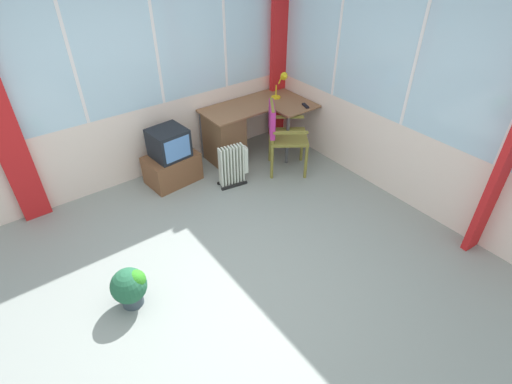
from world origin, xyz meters
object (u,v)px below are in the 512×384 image
(desk, at_px, (229,134))
(potted_plant, at_px, (130,286))
(wooden_armchair, at_px, (279,129))
(tv_remote, at_px, (305,106))
(space_heater, at_px, (234,165))
(desk_lamp, at_px, (283,82))
(tv_on_stand, at_px, (171,159))

(desk, xyz_separation_m, potted_plant, (-2.09, -1.58, -0.17))
(wooden_armchair, bearing_deg, tv_remote, 12.47)
(wooden_armchair, relative_size, space_heater, 1.71)
(tv_remote, relative_size, potted_plant, 0.38)
(desk_lamp, distance_m, space_heater, 1.43)
(desk_lamp, distance_m, tv_remote, 0.48)
(desk_lamp, relative_size, tv_remote, 2.41)
(tv_remote, height_order, space_heater, tv_remote)
(desk, distance_m, tv_on_stand, 0.90)
(desk_lamp, bearing_deg, wooden_armchair, -132.47)
(desk, xyz_separation_m, desk_lamp, (0.87, -0.07, 0.56))
(desk_lamp, distance_m, tv_on_stand, 1.87)
(desk, bearing_deg, potted_plant, -142.96)
(tv_remote, distance_m, space_heater, 1.31)
(desk_lamp, relative_size, space_heater, 0.66)
(potted_plant, bearing_deg, space_heater, 29.94)
(desk_lamp, height_order, tv_on_stand, desk_lamp)
(potted_plant, bearing_deg, tv_remote, 19.86)
(desk_lamp, height_order, tv_remote, desk_lamp)
(desk_lamp, xyz_separation_m, tv_remote, (0.06, -0.42, -0.22))
(tv_remote, bearing_deg, wooden_armchair, -149.13)
(desk, relative_size, space_heater, 2.61)
(desk_lamp, xyz_separation_m, tv_on_stand, (-1.76, 0.05, -0.63))
(tv_on_stand, bearing_deg, space_heater, -41.49)
(tv_remote, bearing_deg, space_heater, -158.85)
(tv_remote, height_order, wooden_armchair, wooden_armchair)
(space_heater, distance_m, potted_plant, 2.07)
(desk, distance_m, tv_remote, 1.10)
(tv_remote, xyz_separation_m, wooden_armchair, (-0.55, -0.12, -0.13))
(desk_lamp, relative_size, tv_on_stand, 0.49)
(tv_on_stand, distance_m, potted_plant, 1.97)
(desk_lamp, relative_size, potted_plant, 0.93)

